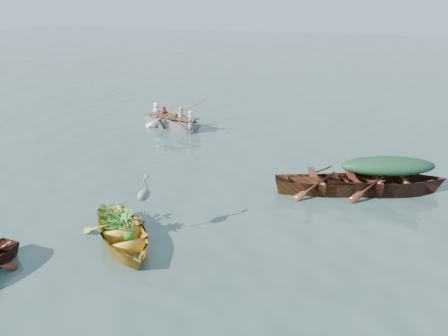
# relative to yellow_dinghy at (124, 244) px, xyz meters

# --- Properties ---
(ground) EXTENTS (140.00, 140.00, 0.00)m
(ground) POSITION_rel_yellow_dinghy_xyz_m (0.89, 0.27, 0.00)
(ground) COLOR #384F4A
(ground) RESTS_ON ground
(yellow_dinghy) EXTENTS (3.59, 3.35, 0.94)m
(yellow_dinghy) POSITION_rel_yellow_dinghy_xyz_m (0.00, 0.00, 0.00)
(yellow_dinghy) COLOR gold
(yellow_dinghy) RESTS_ON ground
(green_tarp_boat) EXTENTS (4.96, 3.25, 1.14)m
(green_tarp_boat) POSITION_rel_yellow_dinghy_xyz_m (5.08, 5.34, 0.00)
(green_tarp_boat) COLOR #4D2211
(green_tarp_boat) RESTS_ON ground
(open_wooden_boat) EXTENTS (4.50, 2.74, 1.00)m
(open_wooden_boat) POSITION_rel_yellow_dinghy_xyz_m (3.65, 4.71, 0.00)
(open_wooden_boat) COLOR brown
(open_wooden_boat) RESTS_ON ground
(rowed_boat) EXTENTS (4.48, 2.11, 1.03)m
(rowed_boat) POSITION_rel_yellow_dinghy_xyz_m (-3.79, 8.76, 0.00)
(rowed_boat) COLOR beige
(rowed_boat) RESTS_ON ground
(green_tarp_cover) EXTENTS (2.73, 1.79, 0.52)m
(green_tarp_cover) POSITION_rel_yellow_dinghy_xyz_m (5.08, 5.34, 0.83)
(green_tarp_cover) COLOR #183B1F
(green_tarp_cover) RESTS_ON green_tarp_boat
(thwart_benches) EXTENTS (2.30, 1.50, 0.04)m
(thwart_benches) POSITION_rel_yellow_dinghy_xyz_m (3.65, 4.71, 0.52)
(thwart_benches) COLOR #42160F
(thwart_benches) RESTS_ON open_wooden_boat
(heron) EXTENTS (0.49, 0.47, 0.92)m
(heron) POSITION_rel_yellow_dinghy_xyz_m (0.32, 0.45, 0.93)
(heron) COLOR gray
(heron) RESTS_ON yellow_dinghy
(dinghy_weeds) EXTENTS (1.14, 1.12, 0.60)m
(dinghy_weeds) POSITION_rel_yellow_dinghy_xyz_m (-0.40, 0.37, 0.77)
(dinghy_weeds) COLOR #306019
(dinghy_weeds) RESTS_ON yellow_dinghy
(rowers) EXTENTS (3.19, 1.73, 0.76)m
(rowers) POSITION_rel_yellow_dinghy_xyz_m (-3.79, 8.76, 0.89)
(rowers) COLOR silver
(rowers) RESTS_ON rowed_boat
(oars) EXTENTS (1.10, 2.67, 0.06)m
(oars) POSITION_rel_yellow_dinghy_xyz_m (-3.79, 8.76, 0.54)
(oars) COLOR #A7723F
(oars) RESTS_ON rowed_boat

